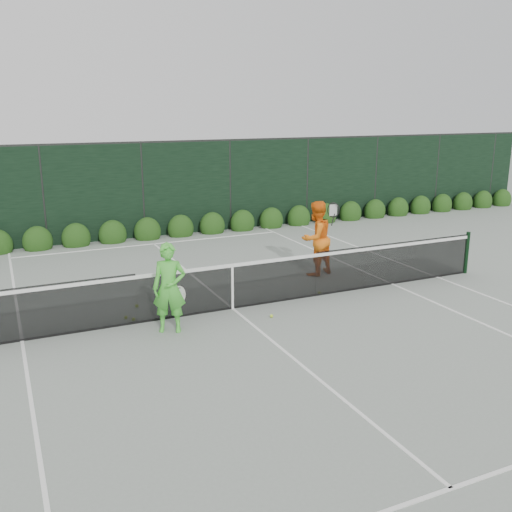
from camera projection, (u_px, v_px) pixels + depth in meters
name	position (u px, v px, depth m)	size (l,w,h in m)	color
ground	(233.00, 309.00, 11.95)	(80.00, 80.00, 0.00)	gray
tennis_net	(231.00, 285.00, 11.81)	(12.90, 0.10, 1.07)	black
player_woman	(169.00, 288.00, 10.57)	(0.73, 0.62, 1.70)	green
player_man	(316.00, 238.00, 14.17)	(1.07, 0.93, 1.87)	orange
court_lines	(233.00, 308.00, 11.95)	(11.03, 23.83, 0.01)	white
windscreen_fence	(295.00, 273.00, 9.18)	(32.00, 21.07, 3.06)	black
hedge_row	(148.00, 232.00, 18.18)	(31.66, 0.65, 0.94)	#12340E
tennis_balls	(200.00, 310.00, 11.79)	(4.38, 1.79, 0.07)	#C7EE34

